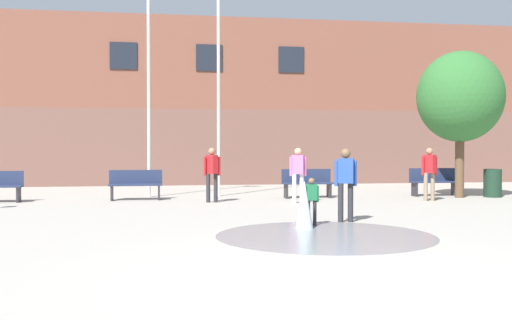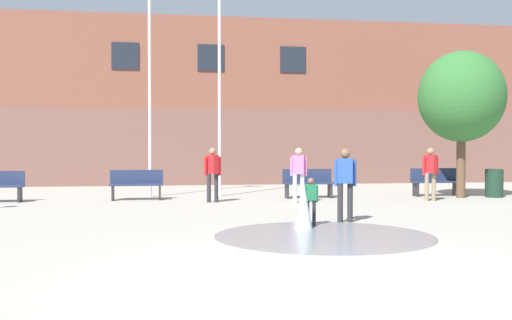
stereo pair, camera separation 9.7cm
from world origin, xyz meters
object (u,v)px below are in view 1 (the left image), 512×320
Objects in this scene: adult_watching at (429,170)px; child_with_pink_shirt at (312,198)px; park_bench_under_right_flagpole at (434,181)px; adult_near_bench at (346,179)px; adult_in_red at (298,171)px; flagpole_right at (219,73)px; park_bench_left_of_flagpoles at (136,184)px; trash_can at (493,183)px; park_bench_center at (307,183)px; teen_by_trashcan at (212,170)px; street_tree_near_building at (460,97)px; flagpole_left at (150,74)px.

adult_watching is 1.61× the size of child_with_pink_shirt.
adult_near_bench reaches higher than park_bench_under_right_flagpole.
flagpole_right is (-2.00, 2.71, 3.10)m from adult_in_red.
park_bench_under_right_flagpole is 7.87m from adult_near_bench.
trash_can is (11.30, -0.78, -0.03)m from park_bench_left_of_flagpoles.
park_bench_under_right_flagpole is 1.01× the size of adult_in_red.
flagpole_right is at bearing 168.43° from trash_can.
adult_watching is at bearing -25.68° from park_bench_center.
adult_near_bench reaches higher than park_bench_left_of_flagpoles.
park_bench_center is 3.31m from teen_by_trashcan.
street_tree_near_building is (7.49, -1.77, -0.84)m from flagpole_right.
park_bench_left_of_flagpoles is at bearing -159.55° from flagpole_right.
park_bench_center is 1.00× the size of park_bench_under_right_flagpole.
park_bench_center is 1.01× the size of adult_in_red.
flagpole_left is at bearing -180.00° from flagpole_right.
adult_watching is 9.21m from flagpole_left.
park_bench_left_of_flagpoles is 10.54m from street_tree_near_building.
park_bench_center is 3.74m from adult_watching.
trash_can is (8.63, -1.77, -3.59)m from flagpole_right.
teen_by_trashcan is (-7.42, -1.11, 0.45)m from park_bench_under_right_flagpole.
child_with_pink_shirt is 0.62× the size of teen_by_trashcan.
child_with_pink_shirt reaches higher than park_bench_center.
park_bench_left_of_flagpoles is 0.34× the size of street_tree_near_building.
park_bench_under_right_flagpole is at bearing 63.56° from teen_by_trashcan.
adult_in_red is 1.61× the size of child_with_pink_shirt.
park_bench_left_of_flagpoles reaches higher than trash_can.
teen_by_trashcan is 0.34× the size of street_tree_near_building.
flagpole_right reaches higher than adult_watching.
child_with_pink_shirt is (-5.83, -6.54, 0.10)m from park_bench_under_right_flagpole.
trash_can is at bearing 75.71° from adult_watching.
teen_by_trashcan is 8.24m from street_tree_near_building.
adult_near_bench is 7.96m from street_tree_near_building.
adult_in_red is at bearing -123.80° from adult_watching.
adult_in_red is 0.21× the size of flagpole_left.
teen_by_trashcan is at bearing -161.64° from park_bench_center.
park_bench_center is (5.34, -0.10, 0.00)m from park_bench_left_of_flagpoles.
adult_in_red is 1.77× the size of trash_can.
adult_near_bench is 1.00× the size of adult_in_red.
park_bench_center is at bearing 73.41° from teen_by_trashcan.
flagpole_right reaches higher than flagpole_left.
adult_watching is 0.21× the size of flagpole_left.
street_tree_near_building is (5.46, 5.33, 2.26)m from adult_near_bench.
street_tree_near_building is at bearing -143.38° from adult_in_red.
park_bench_under_right_flagpole is at bearing -8.25° from flagpole_right.
park_bench_under_right_flagpole is (9.65, -0.02, 0.00)m from park_bench_left_of_flagpoles.
trash_can is at bearing -11.57° from flagpole_right.
adult_watching is 1.00× the size of adult_in_red.
adult_near_bench is 0.21× the size of flagpole_right.
teen_by_trashcan is at bearing -129.08° from adult_watching.
flagpole_right is (-2.68, 1.09, 3.56)m from park_bench_center.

